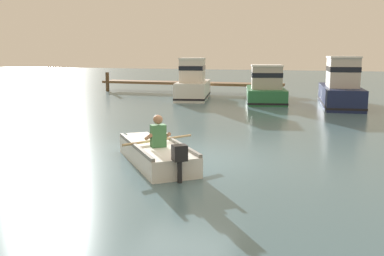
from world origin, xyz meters
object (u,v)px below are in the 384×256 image
object	(u,v)px
moored_boat_white	(193,84)
moored_boat_green	(266,89)
moored_boat_navy	(341,88)
rowboat_with_person	(156,153)

from	to	relation	value
moored_boat_white	moored_boat_green	world-z (taller)	moored_boat_white
moored_boat_white	moored_boat_navy	bearing A→B (deg)	-7.20
moored_boat_white	rowboat_with_person	bearing A→B (deg)	-74.09
rowboat_with_person	moored_boat_green	distance (m)	14.04
moored_boat_navy	moored_boat_white	bearing A→B (deg)	172.80
moored_boat_green	moored_boat_navy	distance (m)	3.84
rowboat_with_person	moored_boat_green	xyz separation A→B (m)	(0.13, 14.03, 0.48)
moored_boat_green	moored_boat_navy	size ratio (longest dim) A/B	0.82
rowboat_with_person	moored_boat_white	distance (m)	15.03
moored_boat_white	moored_boat_navy	distance (m)	8.10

